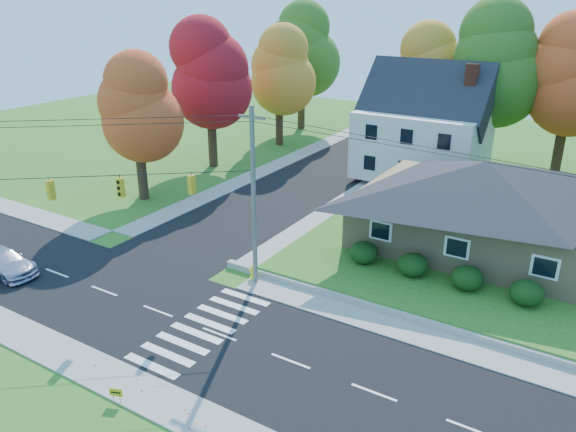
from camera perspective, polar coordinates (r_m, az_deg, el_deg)
name	(u,v)px	position (r m, az deg, el deg)	size (l,w,h in m)	color
ground	(219,335)	(27.64, -6.98, -11.87)	(120.00, 120.00, 0.00)	#3D7923
road_main	(219,334)	(27.64, -6.98, -11.86)	(90.00, 8.00, 0.02)	black
road_cross	(327,171)	(51.58, 3.99, 4.54)	(8.00, 44.00, 0.02)	black
sidewalk_north	(276,290)	(31.06, -1.23, -7.54)	(90.00, 2.00, 0.08)	#9C9A90
sidewalk_south	(143,393)	(24.72, -14.49, -17.00)	(90.00, 2.00, 0.08)	#9C9A90
lawn	(573,237)	(41.53, 26.95, -1.89)	(30.00, 30.00, 0.50)	#3D7923
ranch_house	(482,202)	(36.40, 19.14, 1.31)	(14.60, 10.60, 5.40)	tan
colonial_house	(424,128)	(49.19, 13.64, 8.64)	(10.40, 8.40, 9.60)	silver
hedge_row	(439,271)	(31.75, 15.12, -5.43)	(10.70, 1.70, 1.27)	#163A10
traffic_infrastructure	(230,226)	(26.23, -5.92, -0.99)	(38.10, 10.66, 10.00)	#666059
tree_lot_0	(428,73)	(54.79, 14.02, 13.87)	(6.72, 6.72, 12.51)	#3F2A19
tree_lot_1	(494,64)	(52.14, 20.22, 14.29)	(7.84, 7.84, 14.60)	#3F2A19
tree_lot_2	(572,76)	(52.29, 26.90, 12.60)	(7.28, 7.28, 13.56)	#3F2A19
tree_west_0	(135,109)	(44.25, -15.24, 10.48)	(6.16, 6.16, 11.47)	#3F2A19
tree_west_1	(209,74)	(51.94, -8.03, 14.06)	(7.28, 7.28, 13.56)	#3F2A19
tree_west_2	(279,70)	(59.46, -0.92, 14.58)	(6.72, 6.72, 12.51)	#3F2A19
tree_west_3	(302,50)	(67.14, 1.41, 16.52)	(7.84, 7.84, 14.60)	#3F2A19
silver_sedan	(2,262)	(36.58, -27.03, -4.17)	(1.96, 4.83, 1.40)	silver
white_car	(369,141)	(59.84, 8.28, 7.50)	(1.51, 4.33, 1.43)	silver
fire_hydrant	(253,272)	(32.16, -3.57, -5.74)	(0.49, 0.38, 0.86)	#FFFA19
yard_sign	(116,393)	(24.30, -17.09, -16.78)	(0.51, 0.23, 0.68)	black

